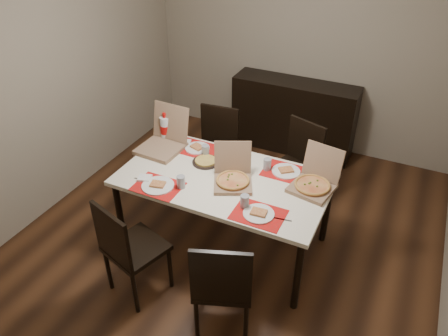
# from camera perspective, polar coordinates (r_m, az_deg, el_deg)

# --- Properties ---
(ground) EXTENTS (3.80, 4.00, 0.02)m
(ground) POSITION_cam_1_polar(r_m,az_deg,el_deg) (4.37, 1.20, -8.30)
(ground) COLOR #472916
(ground) RESTS_ON ground
(room_walls) EXTENTS (3.84, 4.02, 2.62)m
(room_walls) POSITION_cam_1_polar(r_m,az_deg,el_deg) (3.83, 4.31, 15.68)
(room_walls) COLOR gray
(room_walls) RESTS_ON ground
(sideboard) EXTENTS (1.50, 0.40, 0.90)m
(sideboard) POSITION_cam_1_polar(r_m,az_deg,el_deg) (5.51, 9.03, 6.70)
(sideboard) COLOR black
(sideboard) RESTS_ON ground
(dining_table) EXTENTS (1.80, 1.00, 0.75)m
(dining_table) POSITION_cam_1_polar(r_m,az_deg,el_deg) (3.82, 0.00, -2.08)
(dining_table) COLOR white
(dining_table) RESTS_ON ground
(chair_near_left) EXTENTS (0.53, 0.53, 0.93)m
(chair_near_left) POSITION_cam_1_polar(r_m,az_deg,el_deg) (3.54, -12.46, -10.06)
(chair_near_left) COLOR black
(chair_near_left) RESTS_ON ground
(chair_near_right) EXTENTS (0.54, 0.54, 0.93)m
(chair_near_right) POSITION_cam_1_polar(r_m,az_deg,el_deg) (3.21, -0.21, -14.80)
(chair_near_right) COLOR black
(chair_near_right) RESTS_ON ground
(chair_far_left) EXTENTS (0.46, 0.46, 0.93)m
(chair_far_left) POSITION_cam_1_polar(r_m,az_deg,el_deg) (4.68, -1.06, 2.83)
(chair_far_left) COLOR black
(chair_far_left) RESTS_ON ground
(chair_far_right) EXTENTS (0.54, 0.54, 0.93)m
(chair_far_right) POSITION_cam_1_polar(r_m,az_deg,el_deg) (4.48, 9.55, 0.74)
(chair_far_right) COLOR black
(chair_far_right) RESTS_ON ground
(setting_near_left) EXTENTS (0.47, 0.30, 0.11)m
(setting_near_left) POSITION_cam_1_polar(r_m,az_deg,el_deg) (3.70, -8.12, -2.09)
(setting_near_left) COLOR red
(setting_near_left) RESTS_ON dining_table
(setting_near_right) EXTENTS (0.46, 0.30, 0.11)m
(setting_near_right) POSITION_cam_1_polar(r_m,az_deg,el_deg) (3.40, 4.04, -5.53)
(setting_near_right) COLOR red
(setting_near_right) RESTS_ON dining_table
(setting_far_left) EXTENTS (0.48, 0.30, 0.11)m
(setting_far_left) POSITION_cam_1_polar(r_m,az_deg,el_deg) (4.16, -3.42, 2.61)
(setting_far_left) COLOR red
(setting_far_left) RESTS_ON dining_table
(setting_far_right) EXTENTS (0.47, 0.30, 0.11)m
(setting_far_right) POSITION_cam_1_polar(r_m,az_deg,el_deg) (3.88, 7.45, -0.18)
(setting_far_right) COLOR red
(setting_far_right) RESTS_ON dining_table
(napkin_loose) EXTENTS (0.14, 0.14, 0.02)m
(napkin_loose) POSITION_cam_1_polar(r_m,az_deg,el_deg) (3.74, 0.89, -1.47)
(napkin_loose) COLOR white
(napkin_loose) RESTS_ON dining_table
(pizza_box_center) EXTENTS (0.43, 0.45, 0.32)m
(pizza_box_center) POSITION_cam_1_polar(r_m,az_deg,el_deg) (3.69, 1.15, -1.23)
(pizza_box_center) COLOR #88684E
(pizza_box_center) RESTS_ON dining_table
(pizza_box_right) EXTENTS (0.39, 0.42, 0.33)m
(pizza_box_right) POSITION_cam_1_polar(r_m,az_deg,el_deg) (3.70, 11.68, -1.86)
(pizza_box_right) COLOR #88684E
(pizza_box_right) RESTS_ON dining_table
(pizza_box_left) EXTENTS (0.41, 0.45, 0.39)m
(pizza_box_left) POSITION_cam_1_polar(r_m,az_deg,el_deg) (4.20, -7.97, 3.30)
(pizza_box_left) COLOR #88684E
(pizza_box_left) RESTS_ON dining_table
(faina_plate) EXTENTS (0.25, 0.25, 0.03)m
(faina_plate) POSITION_cam_1_polar(r_m,az_deg,el_deg) (3.97, -2.40, 0.86)
(faina_plate) COLOR black
(faina_plate) RESTS_ON dining_table
(dip_bowl) EXTENTS (0.14, 0.14, 0.03)m
(dip_bowl) POSITION_cam_1_polar(r_m,az_deg,el_deg) (3.90, 2.27, 0.20)
(dip_bowl) COLOR white
(dip_bowl) RESTS_ON dining_table
(soda_bottle) EXTENTS (0.10, 0.10, 0.29)m
(soda_bottle) POSITION_cam_1_polar(r_m,az_deg,el_deg) (4.31, -7.68, 5.13)
(soda_bottle) COLOR silver
(soda_bottle) RESTS_ON dining_table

